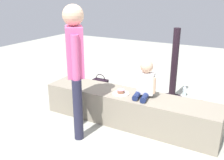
{
  "coord_description": "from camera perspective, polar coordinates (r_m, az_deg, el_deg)",
  "views": [
    {
      "loc": [
        1.33,
        -2.86,
        1.71
      ],
      "look_at": [
        -0.12,
        -0.25,
        0.68
      ],
      "focal_mm": 40.49,
      "sensor_mm": 36.0,
      "label": 1
    }
  ],
  "objects": [
    {
      "name": "adult_standing",
      "position": [
        3.04,
        -8.31,
        4.6
      ],
      "size": [
        0.36,
        0.4,
        1.6
      ],
      "color": "#24243A",
      "rests_on": "ground_plane"
    },
    {
      "name": "cake_box_white",
      "position": [
        4.57,
        4.13,
        -2.15
      ],
      "size": [
        0.35,
        0.34,
        0.13
      ],
      "primitive_type": "cube",
      "rotation": [
        0.0,
        0.0,
        0.08
      ],
      "color": "white",
      "rests_on": "ground_plane"
    },
    {
      "name": "handbag_black_leather",
      "position": [
        4.56,
        -2.62,
        -1.28
      ],
      "size": [
        0.27,
        0.13,
        0.35
      ],
      "color": "black",
      "rests_on": "ground_plane"
    },
    {
      "name": "water_bottle_near_gift",
      "position": [
        4.6,
        16.06,
        -2.42
      ],
      "size": [
        0.06,
        0.06,
        0.19
      ],
      "color": "silver",
      "rests_on": "ground_plane"
    },
    {
      "name": "cake_plate",
      "position": [
        3.39,
        2.04,
        -2.82
      ],
      "size": [
        0.22,
        0.22,
        0.07
      ],
      "color": "white",
      "rests_on": "concrete_ledge"
    },
    {
      "name": "child_seated",
      "position": [
        3.26,
        7.52,
        -0.27
      ],
      "size": [
        0.28,
        0.33,
        0.48
      ],
      "color": "navy",
      "rests_on": "concrete_ledge"
    },
    {
      "name": "handbag_brown_canvas",
      "position": [
        3.84,
        19.23,
        -6.84
      ],
      "size": [
        0.26,
        0.1,
        0.29
      ],
      "color": "brown",
      "rests_on": "ground_plane"
    },
    {
      "name": "concrete_ledge",
      "position": [
        3.49,
        3.69,
        -6.38
      ],
      "size": [
        2.42,
        0.5,
        0.43
      ],
      "primitive_type": "cube",
      "color": "gray",
      "rests_on": "ground_plane"
    },
    {
      "name": "railing_post",
      "position": [
        4.28,
        13.75,
        1.47
      ],
      "size": [
        0.36,
        0.36,
        1.2
      ],
      "color": "black",
      "rests_on": "ground_plane"
    },
    {
      "name": "ground_plane",
      "position": [
        3.59,
        3.62,
        -9.48
      ],
      "size": [
        12.0,
        12.0,
        0.0
      ],
      "primitive_type": "plane",
      "color": "#A3A597"
    },
    {
      "name": "gift_bag",
      "position": [
        4.22,
        -2.58,
        -3.01
      ],
      "size": [
        0.24,
        0.08,
        0.3
      ],
      "color": "#B259BF",
      "rests_on": "ground_plane"
    }
  ]
}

